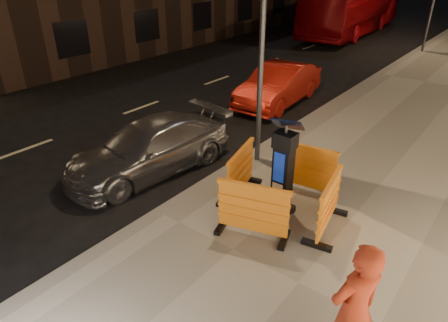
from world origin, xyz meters
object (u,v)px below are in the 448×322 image
Objects in this scene: barrier_kerbside at (240,172)px; bus_doubledecker at (350,33)px; barrier_bldgside at (329,205)px; car_silver at (152,170)px; car_red at (278,103)px; barrier_back at (305,168)px; man at (354,311)px; barrier_front at (253,211)px; parking_kiosk at (283,169)px.

barrier_kerbside is 0.11× the size of bus_doubledecker.
barrier_bldgside is 0.11× the size of bus_doubledecker.
car_silver is 1.03× the size of car_red.
man reaches higher than barrier_back.
barrier_back is at bearing 72.89° from barrier_front.
barrier_front is at bearing -75.90° from bus_doubledecker.
barrier_front is 7.44m from car_red.
parking_kiosk is at bearing -75.10° from bus_doubledecker.
barrier_kerbside reaches higher than car_red.
car_red is (-0.08, 5.86, 0.00)m from car_silver.
car_silver is at bearing 81.60° from barrier_kerbside.
barrier_bldgside is 21.29m from bus_doubledecker.
car_silver is at bearing 150.92° from barrier_front.
parking_kiosk is 0.46× the size of car_red.
car_red is at bearing 109.24° from parking_kiosk.
barrier_back is at bearing -57.44° from car_red.
barrier_back is at bearing -59.11° from barrier_kerbside.
barrier_kerbside is at bearing -69.91° from car_red.
bus_doubledecker reaches higher than barrier_front.
car_silver is 20.38m from bus_doubledecker.
parking_kiosk is 1.40× the size of barrier_front.
barrier_back is 0.32× the size of car_silver.
barrier_bldgside is at bearing -72.68° from bus_doubledecker.
barrier_back is at bearing 77.89° from parking_kiosk.
bus_doubledecker is 6.22× the size of man.
barrier_front is 1.90m from barrier_back.
barrier_kerbside and barrier_bldgside have the same top height.
barrier_front and barrier_kerbside have the same top height.
car_red is at bearing -116.28° from man.
barrier_bldgside is (0.95, -0.95, 0.00)m from barrier_back.
bus_doubledecker is at bearing 100.28° from barrier_back.
barrier_back reaches higher than car_red.
man is at bearing -64.60° from barrier_back.
barrier_front is 0.11× the size of bus_doubledecker.
car_silver is (-3.35, -1.19, -0.66)m from barrier_back.
barrier_front is 2.71m from man.
parking_kiosk is 1.03m from barrier_back.
barrier_back is 0.71× the size of man.
parking_kiosk is 1.40× the size of barrier_back.
man reaches higher than car_red.
parking_kiosk is 0.16× the size of bus_doubledecker.
car_red is 0.35× the size of bus_doubledecker.
barrier_bldgside is 4.36m from car_silver.
man reaches higher than parking_kiosk.
car_silver is 0.36× the size of bus_doubledecker.
man reaches higher than barrier_front.
parking_kiosk is 1.00× the size of man.
man is (3.23, -2.36, 0.41)m from barrier_kerbside.
car_silver is at bearing -169.55° from barrier_back.
barrier_bldgside reaches higher than car_silver.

